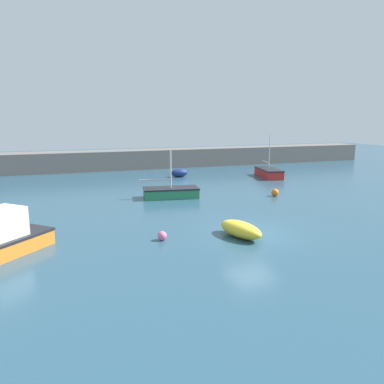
% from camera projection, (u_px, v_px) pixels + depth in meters
% --- Properties ---
extents(ground_plane, '(120.00, 120.00, 0.20)m').
position_uv_depth(ground_plane, '(252.00, 235.00, 19.95)').
color(ground_plane, '#284C60').
extents(harbor_breakwater, '(63.46, 3.52, 2.23)m').
position_uv_depth(harbor_breakwater, '(139.00, 159.00, 45.75)').
color(harbor_breakwater, '#66605B').
rests_on(harbor_breakwater, ground_plane).
extents(rowboat_blue_near, '(1.83, 3.01, 0.81)m').
position_uv_depth(rowboat_blue_near, '(240.00, 229.00, 19.15)').
color(rowboat_blue_near, yellow).
rests_on(rowboat_blue_near, ground_plane).
extents(fishing_dinghy_green, '(1.83, 1.04, 0.86)m').
position_uv_depth(fishing_dinghy_green, '(179.00, 173.00, 38.90)').
color(fishing_dinghy_green, navy).
rests_on(fishing_dinghy_green, ground_plane).
extents(sailboat_twin_hulled, '(4.60, 2.49, 3.62)m').
position_uv_depth(sailboat_twin_hulled, '(171.00, 192.00, 28.71)').
color(sailboat_twin_hulled, '#287A4C').
rests_on(sailboat_twin_hulled, ground_plane).
extents(sailboat_short_mast, '(2.59, 4.65, 4.40)m').
position_uv_depth(sailboat_short_mast, '(269.00, 173.00, 38.78)').
color(sailboat_short_mast, red).
rests_on(sailboat_short_mast, ground_plane).
extents(mooring_buoy_pink, '(0.46, 0.46, 0.46)m').
position_uv_depth(mooring_buoy_pink, '(162.00, 236.00, 18.67)').
color(mooring_buoy_pink, '#EA668C').
rests_on(mooring_buoy_pink, ground_plane).
extents(mooring_buoy_orange, '(0.58, 0.58, 0.58)m').
position_uv_depth(mooring_buoy_orange, '(275.00, 192.00, 29.31)').
color(mooring_buoy_orange, orange).
rests_on(mooring_buoy_orange, ground_plane).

